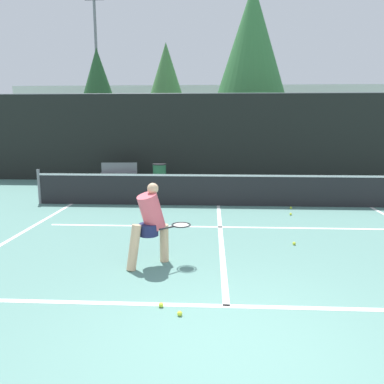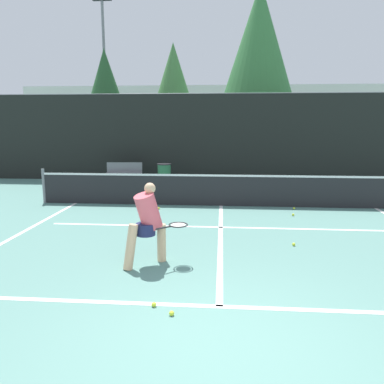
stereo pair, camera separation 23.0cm
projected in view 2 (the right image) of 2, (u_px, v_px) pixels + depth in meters
name	position (u px, v px, depth m)	size (l,w,h in m)	color
ground_plane	(219.00, 345.00, 4.19)	(100.00, 100.00, 0.00)	slate
court_baseline_near	(219.00, 306.00, 5.07)	(11.00, 0.10, 0.01)	white
court_service_line	(221.00, 227.00, 8.94)	(8.25, 0.10, 0.01)	white
court_center_mark	(221.00, 237.00, 8.17)	(0.10, 6.32, 0.01)	white
court_sideline_left	(22.00, 232.00, 8.52)	(0.10, 7.32, 0.01)	white
net	(221.00, 189.00, 11.17)	(11.09, 0.09, 1.07)	slate
fence_back	(222.00, 138.00, 15.75)	(24.00, 0.06, 3.68)	black
player_practicing	(148.00, 222.00, 6.46)	(1.18, 0.75, 1.46)	#DBAD84
tennis_ball_scattered_0	(293.00, 215.00, 10.03)	(0.07, 0.07, 0.07)	#D1E033
tennis_ball_scattered_1	(138.00, 228.00, 8.72)	(0.07, 0.07, 0.07)	#D1E033
tennis_ball_scattered_2	(294.00, 244.00, 7.58)	(0.07, 0.07, 0.07)	#D1E033
tennis_ball_scattered_3	(154.00, 304.00, 5.06)	(0.07, 0.07, 0.07)	#D1E033
tennis_ball_scattered_4	(172.00, 313.00, 4.83)	(0.07, 0.07, 0.07)	#D1E033
tennis_ball_scattered_6	(159.00, 208.00, 10.81)	(0.07, 0.07, 0.07)	#D1E033
tennis_ball_scattered_7	(294.00, 208.00, 10.78)	(0.07, 0.07, 0.07)	#D1E033
tennis_ball_scattered_8	(181.00, 225.00, 9.06)	(0.07, 0.07, 0.07)	#D1E033
courtside_bench	(124.00, 172.00, 15.36)	(1.48, 0.50, 0.86)	slate
trash_bin	(164.00, 174.00, 14.91)	(0.55, 0.55, 0.87)	#28603D
parked_car	(177.00, 161.00, 18.23)	(1.74, 4.24, 1.51)	navy
floodlight_mast	(104.00, 61.00, 22.08)	(1.10, 0.24, 9.75)	slate
tree_west	(173.00, 79.00, 22.43)	(2.69, 2.69, 7.16)	brown
tree_mid	(105.00, 84.00, 21.01)	(2.46, 2.46, 6.55)	brown
tree_east	(259.00, 39.00, 19.18)	(3.55, 3.55, 9.47)	brown
building_far	(222.00, 119.00, 33.95)	(36.00, 2.40, 5.71)	beige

